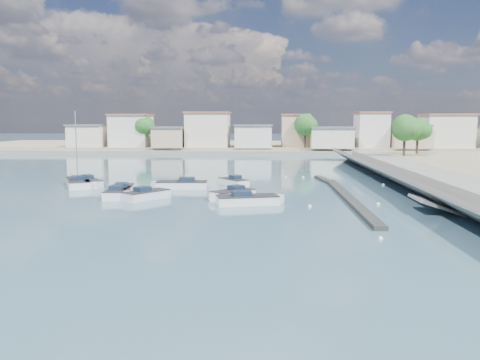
{
  "coord_description": "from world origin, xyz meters",
  "views": [
    {
      "loc": [
        -1.09,
        -35.39,
        7.68
      ],
      "look_at": [
        -3.8,
        13.81,
        1.4
      ],
      "focal_mm": 35.0,
      "sensor_mm": 36.0,
      "label": 1
    }
  ],
  "objects_px": {
    "motorboat_a": "(122,190)",
    "motorboat_b": "(149,195)",
    "motorboat_f": "(232,182)",
    "motorboat_h": "(251,200)",
    "motorboat_g": "(89,183)",
    "motorboat_e": "(118,193)",
    "motorboat_c": "(179,185)",
    "sailboat": "(78,182)",
    "motorboat_d": "(231,195)"
  },
  "relations": [
    {
      "from": "motorboat_f",
      "to": "sailboat",
      "type": "distance_m",
      "value": 18.3
    },
    {
      "from": "motorboat_a",
      "to": "motorboat_f",
      "type": "height_order",
      "value": "same"
    },
    {
      "from": "motorboat_d",
      "to": "motorboat_f",
      "type": "distance_m",
      "value": 9.67
    },
    {
      "from": "motorboat_f",
      "to": "sailboat",
      "type": "height_order",
      "value": "sailboat"
    },
    {
      "from": "motorboat_a",
      "to": "sailboat",
      "type": "height_order",
      "value": "sailboat"
    },
    {
      "from": "motorboat_b",
      "to": "motorboat_h",
      "type": "xyz_separation_m",
      "value": [
        10.17,
        -2.45,
        0.0
      ]
    },
    {
      "from": "motorboat_b",
      "to": "motorboat_g",
      "type": "bearing_deg",
      "value": 137.66
    },
    {
      "from": "motorboat_f",
      "to": "motorboat_b",
      "type": "bearing_deg",
      "value": -126.74
    },
    {
      "from": "motorboat_b",
      "to": "motorboat_h",
      "type": "relative_size",
      "value": 0.76
    },
    {
      "from": "motorboat_f",
      "to": "motorboat_g",
      "type": "relative_size",
      "value": 0.85
    },
    {
      "from": "motorboat_c",
      "to": "sailboat",
      "type": "height_order",
      "value": "sailboat"
    },
    {
      "from": "motorboat_f",
      "to": "motorboat_g",
      "type": "bearing_deg",
      "value": -173.82
    },
    {
      "from": "motorboat_g",
      "to": "motorboat_f",
      "type": "bearing_deg",
      "value": 6.18
    },
    {
      "from": "motorboat_e",
      "to": "motorboat_c",
      "type": "bearing_deg",
      "value": 51.01
    },
    {
      "from": "motorboat_h",
      "to": "sailboat",
      "type": "relative_size",
      "value": 0.71
    },
    {
      "from": "motorboat_b",
      "to": "motorboat_h",
      "type": "bearing_deg",
      "value": -13.55
    },
    {
      "from": "motorboat_f",
      "to": "motorboat_g",
      "type": "distance_m",
      "value": 16.79
    },
    {
      "from": "motorboat_g",
      "to": "motorboat_c",
      "type": "bearing_deg",
      "value": -5.69
    },
    {
      "from": "motorboat_e",
      "to": "motorboat_b",
      "type": "bearing_deg",
      "value": -16.06
    },
    {
      "from": "motorboat_g",
      "to": "motorboat_d",
      "type": "bearing_deg",
      "value": -24.48
    },
    {
      "from": "motorboat_b",
      "to": "motorboat_g",
      "type": "relative_size",
      "value": 0.94
    },
    {
      "from": "motorboat_a",
      "to": "motorboat_d",
      "type": "relative_size",
      "value": 1.27
    },
    {
      "from": "motorboat_a",
      "to": "motorboat_f",
      "type": "bearing_deg",
      "value": 32.76
    },
    {
      "from": "motorboat_g",
      "to": "motorboat_e",
      "type": "bearing_deg",
      "value": -51.85
    },
    {
      "from": "motorboat_d",
      "to": "motorboat_h",
      "type": "bearing_deg",
      "value": -54.68
    },
    {
      "from": "motorboat_c",
      "to": "motorboat_d",
      "type": "bearing_deg",
      "value": -46.7
    },
    {
      "from": "motorboat_e",
      "to": "motorboat_h",
      "type": "xyz_separation_m",
      "value": [
        13.53,
        -3.42,
        0.0
      ]
    },
    {
      "from": "motorboat_a",
      "to": "sailboat",
      "type": "distance_m",
      "value": 9.15
    },
    {
      "from": "motorboat_e",
      "to": "motorboat_f",
      "type": "xyz_separation_m",
      "value": [
        10.92,
        9.16,
        -0.0
      ]
    },
    {
      "from": "motorboat_c",
      "to": "motorboat_d",
      "type": "relative_size",
      "value": 1.4
    },
    {
      "from": "motorboat_f",
      "to": "motorboat_d",
      "type": "bearing_deg",
      "value": -86.83
    },
    {
      "from": "motorboat_e",
      "to": "motorboat_d",
      "type": "bearing_deg",
      "value": -2.44
    },
    {
      "from": "motorboat_a",
      "to": "motorboat_e",
      "type": "bearing_deg",
      "value": -84.63
    },
    {
      "from": "motorboat_a",
      "to": "motorboat_b",
      "type": "distance_m",
      "value": 4.63
    },
    {
      "from": "sailboat",
      "to": "motorboat_a",
      "type": "bearing_deg",
      "value": -38.67
    },
    {
      "from": "motorboat_d",
      "to": "sailboat",
      "type": "height_order",
      "value": "sailboat"
    },
    {
      "from": "motorboat_b",
      "to": "motorboat_c",
      "type": "distance_m",
      "value": 7.44
    },
    {
      "from": "motorboat_b",
      "to": "motorboat_c",
      "type": "relative_size",
      "value": 0.75
    },
    {
      "from": "motorboat_c",
      "to": "motorboat_h",
      "type": "xyz_separation_m",
      "value": [
        8.45,
        -9.69,
        -0.0
      ]
    },
    {
      "from": "motorboat_e",
      "to": "motorboat_h",
      "type": "distance_m",
      "value": 13.95
    },
    {
      "from": "motorboat_b",
      "to": "sailboat",
      "type": "xyz_separation_m",
      "value": [
        -10.69,
        8.7,
        0.03
      ]
    },
    {
      "from": "sailboat",
      "to": "motorboat_e",
      "type": "bearing_deg",
      "value": -46.53
    },
    {
      "from": "motorboat_c",
      "to": "motorboat_e",
      "type": "height_order",
      "value": "same"
    },
    {
      "from": "motorboat_c",
      "to": "motorboat_f",
      "type": "distance_m",
      "value": 6.51
    },
    {
      "from": "motorboat_d",
      "to": "sailboat",
      "type": "bearing_deg",
      "value": 156.36
    },
    {
      "from": "motorboat_f",
      "to": "motorboat_h",
      "type": "distance_m",
      "value": 12.85
    },
    {
      "from": "motorboat_e",
      "to": "motorboat_f",
      "type": "bearing_deg",
      "value": 40.01
    },
    {
      "from": "motorboat_c",
      "to": "motorboat_b",
      "type": "bearing_deg",
      "value": -103.39
    },
    {
      "from": "motorboat_e",
      "to": "sailboat",
      "type": "bearing_deg",
      "value": 133.47
    },
    {
      "from": "motorboat_a",
      "to": "motorboat_f",
      "type": "distance_m",
      "value": 13.21
    }
  ]
}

